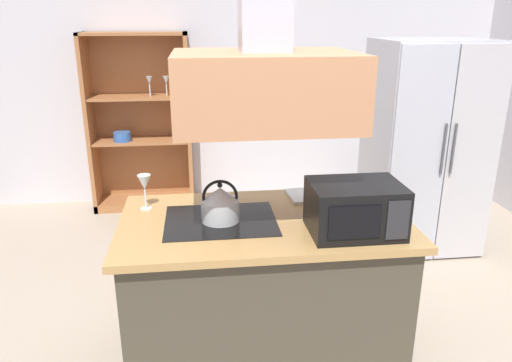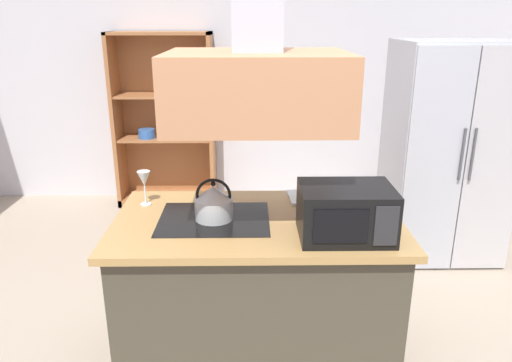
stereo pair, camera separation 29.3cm
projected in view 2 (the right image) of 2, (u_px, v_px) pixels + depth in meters
wall_back at (249, 75)px, 5.21m from camera, size 6.00×0.12×2.70m
kitchen_island at (257, 290)px, 2.79m from camera, size 1.57×0.91×0.90m
range_hood at (257, 64)px, 2.38m from camera, size 0.90×0.70×1.27m
refrigerator at (446, 152)px, 3.98m from camera, size 0.90×0.77×1.78m
dish_cabinet at (166, 130)px, 5.17m from camera, size 1.04×0.40×1.81m
kettle at (213, 202)px, 2.61m from camera, size 0.21×0.21×0.23m
cutting_board at (316, 197)px, 2.94m from camera, size 0.36×0.26×0.02m
microwave at (346, 212)px, 2.40m from camera, size 0.46×0.35×0.26m
wine_glass_on_counter at (144, 180)px, 2.80m from camera, size 0.08×0.08×0.21m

